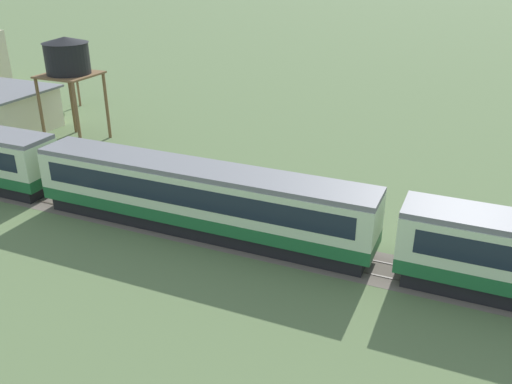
# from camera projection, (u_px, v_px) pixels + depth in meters

# --- Properties ---
(passenger_train) EXTENTS (113.60, 3.10, 4.29)m
(passenger_train) POSITION_uv_depth(u_px,v_px,m) (202.00, 197.00, 32.60)
(passenger_train) COLOR #1E6033
(passenger_train) RESTS_ON ground_plane
(railway_track) EXTENTS (165.43, 3.60, 0.04)m
(railway_track) POSITION_uv_depth(u_px,v_px,m) (314.00, 255.00, 31.01)
(railway_track) COLOR #665B51
(railway_track) RESTS_ON ground_plane
(water_tower) EXTENTS (4.46, 4.46, 9.23)m
(water_tower) POSITION_uv_depth(u_px,v_px,m) (67.00, 59.00, 46.10)
(water_tower) COLOR brown
(water_tower) RESTS_ON ground_plane
(yard_tree_1) EXTENTS (2.97, 2.97, 5.83)m
(yard_tree_1) POSITION_uv_depth(u_px,v_px,m) (75.00, 67.00, 58.23)
(yard_tree_1) COLOR brown
(yard_tree_1) RESTS_ON ground_plane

